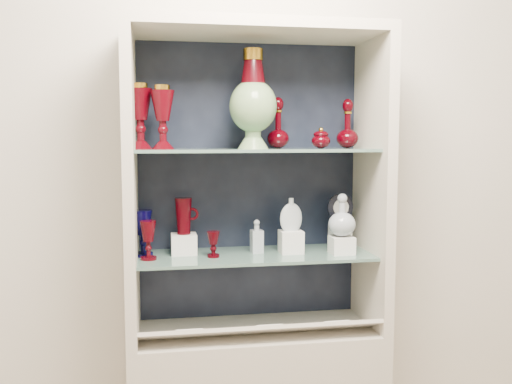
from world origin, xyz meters
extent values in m
cube|color=silver|center=(0.00, 1.75, 1.40)|extent=(3.50, 0.02, 2.80)
cube|color=black|center=(0.00, 1.72, 1.32)|extent=(0.98, 0.02, 1.15)
cube|color=beige|center=(-0.48, 1.53, 1.32)|extent=(0.04, 0.40, 1.15)
cube|color=beige|center=(0.48, 1.53, 1.32)|extent=(0.04, 0.40, 1.15)
cube|color=beige|center=(0.00, 1.53, 1.92)|extent=(1.00, 0.40, 0.04)
cube|color=slate|center=(0.00, 1.55, 1.04)|extent=(0.92, 0.34, 0.01)
cube|color=slate|center=(0.00, 1.55, 1.46)|extent=(0.92, 0.34, 0.01)
cube|color=beige|center=(0.00, 1.42, 0.78)|extent=(0.92, 0.17, 0.09)
cube|color=white|center=(0.03, 1.42, 0.80)|extent=(0.10, 0.06, 0.03)
cube|color=white|center=(0.29, 1.42, 0.80)|extent=(0.10, 0.06, 0.03)
cube|color=white|center=(-0.27, 1.42, 0.80)|extent=(0.10, 0.06, 0.03)
cube|color=silver|center=(-0.28, 1.60, 1.09)|extent=(0.10, 0.10, 0.08)
cube|color=silver|center=(0.15, 1.54, 1.09)|extent=(0.09, 0.09, 0.09)
cube|color=silver|center=(0.34, 1.49, 1.08)|extent=(0.09, 0.09, 0.07)
cube|color=silver|center=(0.37, 1.60, 1.10)|extent=(0.08, 0.08, 0.10)
camera|label=1|loc=(-0.38, -0.66, 1.52)|focal=40.00mm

